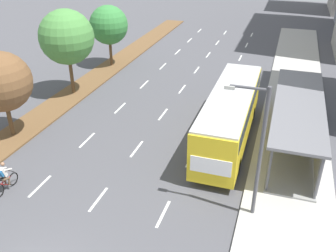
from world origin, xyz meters
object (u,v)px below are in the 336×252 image
(cyclist, at_px, (5,178))
(median_tree_third, at_px, (67,37))
(bus_shelter, at_px, (301,120))
(bus, at_px, (230,112))
(median_tree_second, at_px, (1,82))
(median_tree_fourth, at_px, (109,25))
(streetlight, at_px, (257,145))

(cyclist, bearing_deg, median_tree_third, 105.41)
(bus_shelter, height_order, cyclist, bus_shelter)
(bus_shelter, bearing_deg, cyclist, -146.90)
(bus_shelter, bearing_deg, median_tree_third, 170.46)
(bus, height_order, cyclist, bus)
(median_tree_third, bearing_deg, median_tree_second, -91.35)
(median_tree_second, bearing_deg, median_tree_fourth, 89.75)
(median_tree_second, height_order, streetlight, streetlight)
(median_tree_second, relative_size, median_tree_fourth, 0.97)
(cyclist, distance_m, median_tree_second, 6.85)
(median_tree_fourth, distance_m, streetlight, 23.74)
(median_tree_second, xyz_separation_m, median_tree_fourth, (0.07, 14.83, 0.25))
(cyclist, distance_m, median_tree_third, 13.47)
(cyclist, relative_size, median_tree_third, 0.27)
(bus_shelter, relative_size, cyclist, 6.40)
(cyclist, xyz_separation_m, median_tree_third, (-3.42, 12.40, 3.98))
(median_tree_second, bearing_deg, streetlight, -10.15)
(bus, height_order, median_tree_second, median_tree_second)
(median_tree_fourth, bearing_deg, bus_shelter, -30.12)
(bus, bearing_deg, median_tree_third, 165.01)
(median_tree_third, xyz_separation_m, streetlight, (15.73, -10.27, -0.88))
(cyclist, height_order, median_tree_third, median_tree_third)
(median_tree_second, relative_size, median_tree_third, 0.83)
(bus, xyz_separation_m, median_tree_third, (-13.57, 3.63, 2.70))
(cyclist, bearing_deg, streetlight, 9.85)
(median_tree_third, relative_size, median_tree_fourth, 1.17)
(bus_shelter, height_order, median_tree_fourth, median_tree_fourth)
(median_tree_third, bearing_deg, streetlight, -33.12)
(bus_shelter, bearing_deg, streetlight, -106.20)
(median_tree_second, distance_m, median_tree_fourth, 14.84)
(bus, height_order, streetlight, streetlight)
(bus_shelter, distance_m, median_tree_fourth, 20.87)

